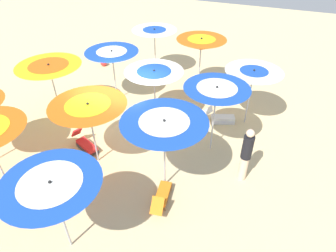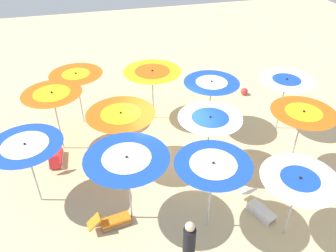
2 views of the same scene
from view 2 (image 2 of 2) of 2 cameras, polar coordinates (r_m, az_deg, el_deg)
The scene contains 19 objects.
ground at distance 12.13m, azimuth 0.17°, elevation -5.86°, with size 37.76×37.76×0.04m, color beige.
beach_umbrella_0 at distance 13.55m, azimuth -15.10°, elevation 7.69°, with size 2.02×2.02×2.24m.
beach_umbrella_1 at distance 12.12m, azimuth -18.77°, elevation 4.39°, with size 2.01×2.01×2.40m.
beach_umbrella_2 at distance 10.20m, azimuth -22.70°, elevation -3.70°, with size 2.08×2.08×2.23m.
beach_umbrella_3 at distance 13.34m, azimuth -2.65°, elevation 8.54°, with size 2.25×2.25×2.22m.
beach_umbrella_4 at distance 10.87m, azimuth -7.88°, elevation 1.35°, with size 2.21×2.21×2.19m.
beach_umbrella_5 at distance 8.86m, azimuth -6.90°, elevation -6.10°, with size 2.24×2.24×2.35m.
beach_umbrella_6 at distance 12.70m, azimuth 7.28°, elevation 6.63°, with size 2.06×2.06×2.18m.
beach_umbrella_7 at distance 10.75m, azimuth 7.05°, elevation 0.76°, with size 2.03×2.03×2.13m.
beach_umbrella_8 at distance 8.62m, azimuth 7.54°, elevation -7.09°, with size 1.97×1.97×2.40m.
beach_umbrella_9 at distance 13.40m, azimuth 19.17°, elevation 6.69°, with size 2.01×2.01×2.24m.
beach_umbrella_10 at distance 11.16m, azimuth 21.61°, elevation 1.29°, with size 1.98×1.98×2.45m.
beach_umbrella_11 at distance 9.10m, azimuth 21.06°, elevation -9.10°, with size 1.95×1.95×2.18m.
lounger_0 at distance 12.49m, azimuth -6.08°, elevation -3.40°, with size 0.79×1.19×0.62m.
lounger_1 at distance 10.10m, azimuth -9.40°, elevation -15.43°, with size 1.24×0.51×0.56m.
lounger_2 at distance 10.63m, azimuth 15.01°, elevation -13.00°, with size 0.78×1.33×0.62m.
lounger_3 at distance 12.52m, azimuth -18.22°, elevation -5.17°, with size 0.44×1.23×0.62m.
beachgoer_0 at distance 8.52m, azimuth 3.52°, elevation -19.65°, with size 0.30×0.30×1.82m.
beach_ball at distance 16.33m, azimuth 12.69°, elevation 5.69°, with size 0.33×0.33×0.33m, color red.
Camera 2 is at (2.36, 8.89, 7.89)m, focal length 36.28 mm.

